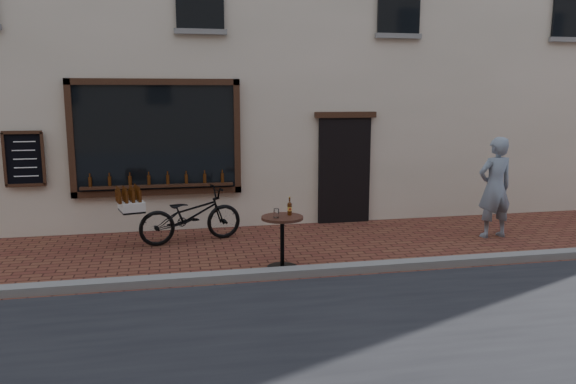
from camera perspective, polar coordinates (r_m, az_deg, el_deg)
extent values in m
plane|color=#59271C|center=(8.29, 0.21, -8.99)|extent=(90.00, 90.00, 0.00)
cube|color=slate|center=(8.46, -0.08, -8.18)|extent=(90.00, 0.25, 0.12)
cube|color=black|center=(11.15, -13.23, 5.39)|extent=(3.00, 0.06, 2.00)
cube|color=black|center=(11.10, -13.46, 10.84)|extent=(3.24, 0.10, 0.12)
cube|color=black|center=(11.26, -13.02, 0.00)|extent=(3.24, 0.10, 0.12)
cube|color=black|center=(11.28, -21.21, 5.02)|extent=(0.12, 0.10, 2.24)
cube|color=black|center=(11.20, -5.20, 5.63)|extent=(0.12, 0.10, 2.24)
cube|color=black|center=(11.19, -13.05, 0.61)|extent=(2.90, 0.16, 0.05)
cube|color=black|center=(11.79, 5.73, 2.17)|extent=(1.10, 0.10, 2.20)
cube|color=black|center=(11.66, 5.87, 7.81)|extent=(1.30, 0.10, 0.12)
cube|color=black|center=(11.48, -25.23, 3.07)|extent=(0.62, 0.04, 0.92)
cylinder|color=#3D1C07|center=(11.27, -19.43, 0.98)|extent=(0.06, 0.06, 0.19)
cylinder|color=#3D1C07|center=(11.23, -17.63, 1.05)|extent=(0.06, 0.06, 0.19)
cylinder|color=#3D1C07|center=(11.20, -15.81, 1.12)|extent=(0.06, 0.06, 0.19)
cylinder|color=#3D1C07|center=(11.18, -13.99, 1.18)|extent=(0.06, 0.06, 0.19)
cylinder|color=#3D1C07|center=(11.17, -12.16, 1.25)|extent=(0.06, 0.06, 0.19)
cylinder|color=#3D1C07|center=(11.17, -10.33, 1.32)|extent=(0.06, 0.06, 0.19)
cylinder|color=#3D1C07|center=(11.19, -8.50, 1.38)|extent=(0.06, 0.06, 0.19)
cylinder|color=#3D1C07|center=(11.21, -6.68, 1.44)|extent=(0.06, 0.06, 0.19)
cube|color=black|center=(14.22, 26.92, 16.67)|extent=(0.90, 0.06, 1.40)
imported|color=black|center=(10.40, -9.85, -2.35)|extent=(2.00, 1.11, 1.00)
cube|color=black|center=(10.13, -15.60, -1.83)|extent=(0.50, 0.61, 0.03)
cube|color=beige|center=(10.11, -15.62, -1.30)|extent=(0.50, 0.63, 0.15)
cylinder|color=#3D1C07|center=(9.90, -14.83, -0.42)|extent=(0.06, 0.06, 0.21)
cylinder|color=#3D1C07|center=(9.88, -15.45, -0.47)|extent=(0.06, 0.06, 0.21)
cylinder|color=#3D1C07|center=(9.86, -16.08, -0.52)|extent=(0.06, 0.06, 0.21)
cylinder|color=#3D1C07|center=(9.85, -16.72, -0.57)|extent=(0.06, 0.06, 0.21)
cylinder|color=#3D1C07|center=(10.03, -14.98, -0.30)|extent=(0.06, 0.06, 0.21)
cylinder|color=#3D1C07|center=(10.01, -15.60, -0.35)|extent=(0.06, 0.06, 0.21)
cylinder|color=#3D1C07|center=(9.99, -16.22, -0.40)|extent=(0.06, 0.06, 0.21)
cylinder|color=#3D1C07|center=(9.97, -16.85, -0.45)|extent=(0.06, 0.06, 0.21)
cylinder|color=#3D1C07|center=(10.16, -15.13, -0.18)|extent=(0.06, 0.06, 0.21)
cylinder|color=#3D1C07|center=(10.14, -15.74, -0.22)|extent=(0.06, 0.06, 0.21)
cylinder|color=#3D1C07|center=(10.12, -16.36, -0.27)|extent=(0.06, 0.06, 0.21)
cylinder|color=#3D1C07|center=(10.10, -16.97, -0.32)|extent=(0.06, 0.06, 0.21)
cylinder|color=#3D1C07|center=(10.29, -15.28, -0.06)|extent=(0.06, 0.06, 0.21)
cylinder|color=black|center=(8.84, -0.58, -7.66)|extent=(0.48, 0.48, 0.03)
cylinder|color=black|center=(8.73, -0.59, -5.19)|extent=(0.06, 0.06, 0.76)
cylinder|color=black|center=(8.63, -0.59, -2.64)|extent=(0.65, 0.65, 0.04)
cylinder|color=gold|center=(8.70, 0.16, -1.72)|extent=(0.07, 0.07, 0.06)
cylinder|color=white|center=(8.52, -1.20, -2.18)|extent=(0.08, 0.08, 0.14)
imported|color=gray|center=(11.22, 20.28, 0.43)|extent=(0.72, 0.50, 1.90)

